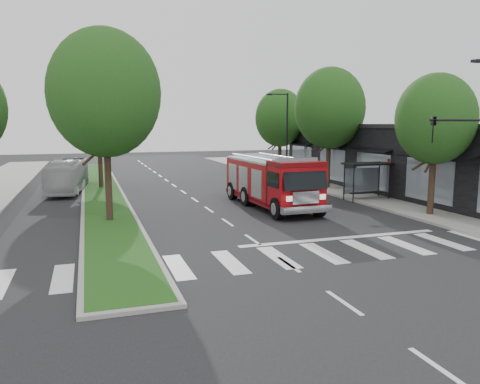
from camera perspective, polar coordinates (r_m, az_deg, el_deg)
name	(u,v)px	position (r m, az deg, el deg)	size (l,w,h in m)	color
ground	(253,240)	(21.45, 1.55, -5.85)	(140.00, 140.00, 0.00)	black
sidewalk_right	(366,194)	(35.82, 15.10, -0.29)	(5.00, 80.00, 0.15)	gray
median	(102,191)	(37.94, -16.45, 0.12)	(3.00, 50.00, 0.15)	gray
storefront_row	(418,160)	(38.21, 20.90, 3.63)	(8.00, 30.00, 5.00)	black
bus_shelter	(366,171)	(33.34, 15.09, 2.49)	(3.20, 1.60, 2.61)	black
tree_right_near	(435,119)	(28.45, 22.72, 8.19)	(4.40, 4.40, 8.05)	black
tree_right_mid	(330,108)	(38.38, 10.88, 10.00)	(5.60, 5.60, 9.72)	black
tree_right_far	(280,118)	(47.36, 4.92, 8.97)	(5.00, 5.00, 8.73)	black
tree_median_near	(105,93)	(25.65, -16.16, 11.48)	(5.80, 5.80, 10.16)	black
tree_median_far	(98,108)	(39.61, -16.93, 9.74)	(5.60, 5.60, 9.72)	black
streetlight_right_far	(286,132)	(43.24, 5.57, 7.23)	(2.11, 0.20, 8.00)	black
fire_engine	(271,182)	(29.57, 3.82, 1.23)	(3.30, 9.82, 3.37)	#5C0508
city_bus	(68,176)	(38.81, -20.26, 1.86)	(2.10, 8.96, 2.49)	#AFAFB4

